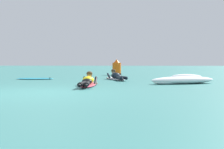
{
  "coord_description": "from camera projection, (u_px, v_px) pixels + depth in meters",
  "views": [
    {
      "loc": [
        2.42,
        -7.16,
        0.8
      ],
      "look_at": [
        1.68,
        3.95,
        0.32
      ],
      "focal_mm": 44.07,
      "sensor_mm": 36.0,
      "label": 1
    }
  ],
  "objects": [
    {
      "name": "surfer_near",
      "position": [
        88.0,
        82.0,
        9.43
      ],
      "size": [
        0.59,
        2.54,
        0.55
      ],
      "color": "#E54C66",
      "rests_on": "ground"
    },
    {
      "name": "surfer_far",
      "position": [
        116.0,
        77.0,
        13.03
      ],
      "size": [
        1.29,
        2.7,
        0.55
      ],
      "color": "silver",
      "rests_on": "ground"
    },
    {
      "name": "channel_marker_buoy",
      "position": [
        117.0,
        69.0,
        17.86
      ],
      "size": [
        0.59,
        0.59,
        1.04
      ],
      "color": "#EA5B0F",
      "rests_on": "ground"
    },
    {
      "name": "whitewater_mid_left",
      "position": [
        183.0,
        80.0,
        10.46
      ],
      "size": [
        2.68,
        1.5,
        0.29
      ],
      "color": "white",
      "rests_on": "ground"
    },
    {
      "name": "ground_plane",
      "position": [
        92.0,
        76.0,
        17.3
      ],
      "size": [
        120.0,
        120.0,
        0.0
      ],
      "primitive_type": "plane",
      "color": "#387A75"
    },
    {
      "name": "drifting_surfboard",
      "position": [
        35.0,
        79.0,
        13.21
      ],
      "size": [
        1.83,
        0.63,
        0.16
      ],
      "color": "#2DB2D1",
      "rests_on": "ground"
    },
    {
      "name": "whitewater_front",
      "position": [
        187.0,
        77.0,
        13.58
      ],
      "size": [
        1.49,
        0.67,
        0.24
      ],
      "color": "white",
      "rests_on": "ground"
    }
  ]
}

